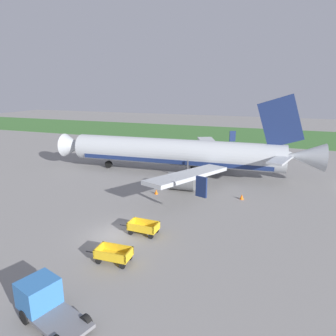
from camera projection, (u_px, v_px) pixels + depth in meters
The scene contains 8 objects.
ground_plane at pixel (115, 235), 25.58m from camera, with size 220.00×220.00×0.00m, color gray.
grass_strip at pixel (228, 134), 78.92m from camera, with size 220.00×28.00×0.06m, color #3D7033.
airplane at pixel (181, 153), 42.56m from camera, with size 37.64×30.25×11.34m.
baggage_cart_nearest at pixel (114, 254), 21.50m from camera, with size 3.57×1.48×1.07m.
baggage_cart_second_in_row at pixel (143, 227), 25.62m from camera, with size 3.57×1.47×1.07m.
service_truck_beside_carts at pixel (44, 300), 16.15m from camera, with size 4.74×3.13×2.10m.
traffic_cone_near_plane at pixel (242, 197), 33.55m from camera, with size 0.45×0.45×0.59m, color orange.
traffic_cone_mid_apron at pixel (156, 192), 35.20m from camera, with size 0.42×0.42×0.56m, color orange.
Camera 1 is at (12.19, -20.24, 12.19)m, focal length 32.27 mm.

